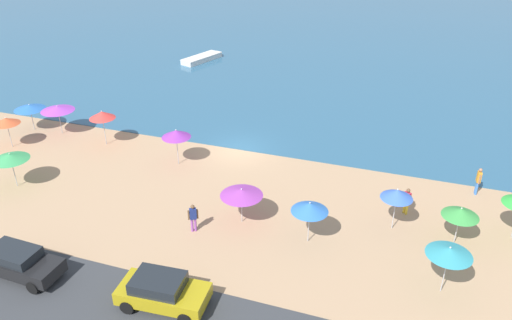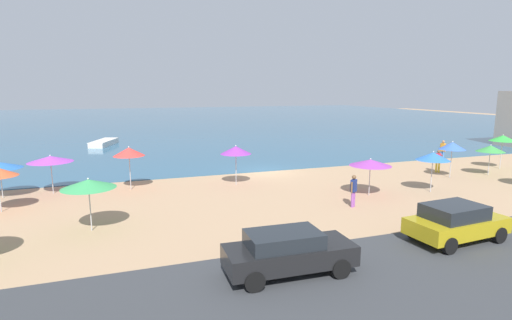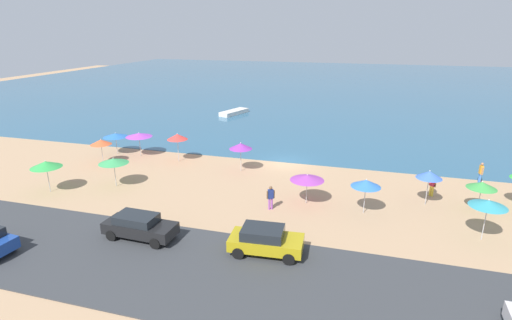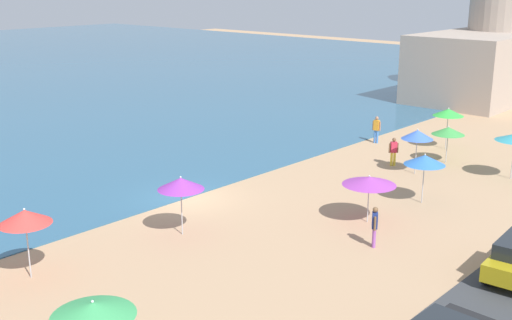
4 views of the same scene
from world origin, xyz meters
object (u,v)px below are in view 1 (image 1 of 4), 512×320
beach_umbrella_0 (102,115)px  beach_umbrella_7 (6,121)px  skiff_nearshore (202,58)px  beach_umbrella_1 (176,134)px  bather_1 (407,200)px  beach_umbrella_5 (450,251)px  parked_car_0 (18,262)px  beach_umbrella_10 (310,207)px  parked_car_3 (162,291)px  beach_umbrella_12 (30,107)px  beach_umbrella_2 (10,157)px  beach_umbrella_3 (57,108)px  beach_umbrella_9 (461,212)px  beach_umbrella_6 (242,192)px  bather_2 (193,216)px  beach_umbrella_8 (397,194)px  bather_0 (478,180)px

beach_umbrella_0 → beach_umbrella_7: (-6.26, -2.56, -0.30)m
beach_umbrella_7 → skiff_nearshore: (4.37, 23.73, -1.70)m
beach_umbrella_1 → bather_1: 15.18m
bather_1 → beach_umbrella_7: bearing=-179.2°
beach_umbrella_5 → parked_car_0: beach_umbrella_5 is taller
beach_umbrella_1 → beach_umbrella_10: 11.78m
beach_umbrella_7 → parked_car_3: bearing=-30.5°
beach_umbrella_0 → skiff_nearshore: bearing=95.1°
beach_umbrella_0 → beach_umbrella_12: bearing=176.2°
beach_umbrella_10 → parked_car_3: beach_umbrella_10 is taller
beach_umbrella_0 → beach_umbrella_1: beach_umbrella_0 is taller
beach_umbrella_7 → beach_umbrella_2: bearing=-45.1°
parked_car_3 → skiff_nearshore: bearing=111.7°
beach_umbrella_3 → skiff_nearshore: beach_umbrella_3 is taller
beach_umbrella_9 → bather_1: 3.46m
beach_umbrella_9 → skiff_nearshore: 36.32m
parked_car_3 → beach_umbrella_12: bearing=143.8°
parked_car_0 → beach_umbrella_6: bearing=42.0°
beach_umbrella_12 → beach_umbrella_9: bearing=-8.4°
beach_umbrella_1 → beach_umbrella_2: (-8.28, -5.95, -0.18)m
beach_umbrella_2 → bather_1: beach_umbrella_2 is taller
bather_2 → skiff_nearshore: bather_2 is taller
beach_umbrella_3 → bather_1: size_ratio=1.50×
beach_umbrella_3 → beach_umbrella_8: size_ratio=0.98×
beach_umbrella_10 → beach_umbrella_5: bearing=-14.0°
parked_car_0 → beach_umbrella_7: bearing=133.8°
parked_car_3 → beach_umbrella_3: bearing=139.5°
bather_2 → beach_umbrella_1: bearing=122.8°
beach_umbrella_6 → skiff_nearshore: beach_umbrella_6 is taller
beach_umbrella_0 → bather_0: (25.38, 1.42, -1.33)m
bather_0 → skiff_nearshore: 33.68m
beach_umbrella_2 → beach_umbrella_8: (22.79, 3.04, 0.15)m
skiff_nearshore → bather_1: bearing=-45.0°
beach_umbrella_2 → beach_umbrella_7: 6.17m
beach_umbrella_5 → bather_2: beach_umbrella_5 is taller
beach_umbrella_1 → beach_umbrella_0: bearing=171.3°
beach_umbrella_1 → beach_umbrella_9: 18.02m
bather_2 → beach_umbrella_12: bearing=155.2°
beach_umbrella_6 → skiff_nearshore: 30.92m
bather_0 → parked_car_3: 19.96m
beach_umbrella_5 → beach_umbrella_7: size_ratio=1.10×
beach_umbrella_7 → beach_umbrella_10: size_ratio=0.95×
beach_umbrella_3 → beach_umbrella_2: bearing=-72.1°
beach_umbrella_2 → beach_umbrella_10: beach_umbrella_10 is taller
bather_0 → bather_1: bather_0 is taller
beach_umbrella_1 → beach_umbrella_7: 12.74m
beach_umbrella_5 → parked_car_3: bearing=-157.0°
beach_umbrella_6 → beach_umbrella_5: bearing=-11.8°
beach_umbrella_3 → bather_0: bearing=1.7°
beach_umbrella_3 → bather_1: beach_umbrella_3 is taller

